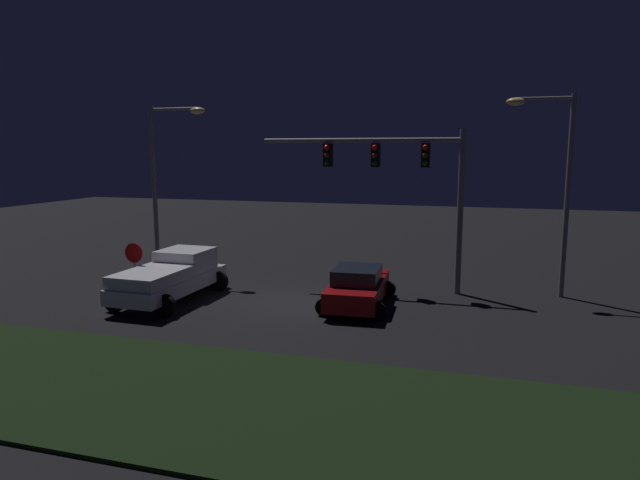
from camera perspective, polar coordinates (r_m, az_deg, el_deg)
name	(u,v)px	position (r m, az deg, el deg)	size (l,w,h in m)	color
ground_plane	(285,302)	(21.51, -3.55, -6.28)	(80.00, 80.00, 0.00)	black
grass_median	(162,391)	(14.27, -15.74, -14.49)	(21.62, 5.97, 0.10)	black
pickup_truck	(172,274)	(22.32, -14.75, -3.36)	(2.94, 5.44, 1.80)	silver
car_sedan	(358,287)	(20.71, 3.85, -4.77)	(2.66, 4.50, 1.51)	maroon
traffic_signal_gantry	(399,170)	(22.91, 7.99, 7.00)	(8.32, 0.56, 6.50)	slate
street_lamp_left	(165,169)	(26.53, -15.42, 6.97)	(2.78, 0.44, 7.65)	slate
street_lamp_right	(555,171)	(23.44, 22.67, 6.50)	(2.51, 0.44, 7.78)	slate
stop_sign	(134,260)	(22.48, -18.28, -1.97)	(0.76, 0.08, 2.23)	slate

